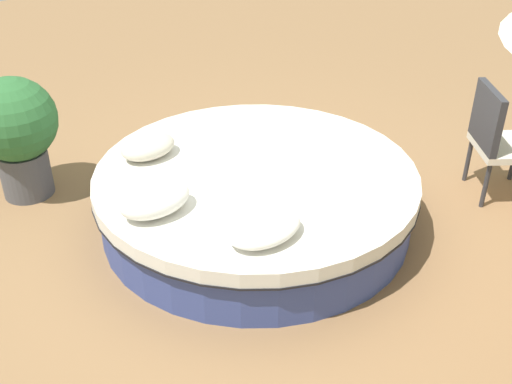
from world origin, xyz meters
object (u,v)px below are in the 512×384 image
(throw_pillow_0, at_px, (148,147))
(throw_pillow_1, at_px, (155,199))
(planter, at_px, (16,129))
(round_bed, at_px, (256,196))
(throw_pillow_2, at_px, (264,228))
(patio_chair, at_px, (497,136))

(throw_pillow_0, height_order, throw_pillow_1, throw_pillow_1)
(throw_pillow_1, bearing_deg, planter, 101.07)
(round_bed, xyz_separation_m, throw_pillow_1, (-0.91, 0.02, 0.34))
(throw_pillow_0, relative_size, throw_pillow_2, 0.85)
(throw_pillow_2, bearing_deg, round_bed, 53.09)
(patio_chair, xyz_separation_m, planter, (-3.07, 2.61, 0.07))
(round_bed, height_order, throw_pillow_2, throw_pillow_2)
(round_bed, distance_m, planter, 2.09)
(throw_pillow_0, distance_m, planter, 1.15)
(round_bed, height_order, planter, planter)
(planter, bearing_deg, throw_pillow_1, -78.93)
(throw_pillow_1, relative_size, planter, 0.50)
(throw_pillow_0, distance_m, throw_pillow_1, 0.83)
(round_bed, distance_m, throw_pillow_1, 0.97)
(throw_pillow_0, bearing_deg, planter, 128.74)
(throw_pillow_0, height_order, throw_pillow_2, throw_pillow_0)
(throw_pillow_0, bearing_deg, throw_pillow_2, -90.77)
(throw_pillow_0, relative_size, throw_pillow_1, 0.88)
(round_bed, relative_size, throw_pillow_0, 5.47)
(throw_pillow_0, bearing_deg, patio_chair, -36.03)
(round_bed, relative_size, throw_pillow_1, 4.80)
(throw_pillow_2, relative_size, planter, 0.51)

